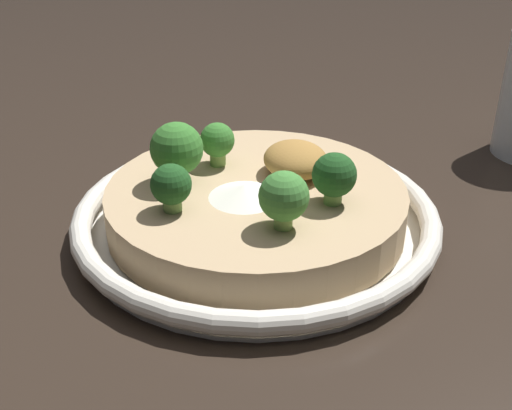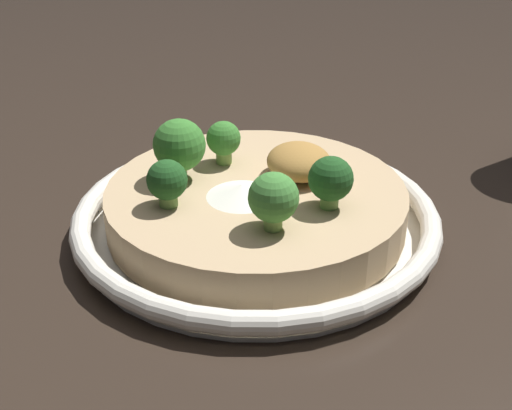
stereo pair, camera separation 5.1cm
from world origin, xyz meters
TOP-DOWN VIEW (x-y plane):
  - ground_plane at (0.00, 0.00)m, footprint 6.00×6.00m
  - risotto_bowl at (0.00, 0.00)m, footprint 0.29×0.29m
  - cheese_sprinkle at (-0.01, 0.01)m, footprint 0.05×0.05m
  - crispy_onion_garnish at (0.02, -0.04)m, footprint 0.06×0.05m
  - broccoli_front at (-0.04, -0.05)m, footprint 0.03×0.03m
  - broccoli_right at (0.05, 0.02)m, footprint 0.03×0.03m
  - broccoli_front_left at (-0.06, -0.01)m, footprint 0.04×0.04m
  - broccoli_back_right at (0.02, 0.06)m, footprint 0.04×0.04m
  - broccoli_back at (-0.02, 0.07)m, footprint 0.03×0.03m

SIDE VIEW (x-z plane):
  - ground_plane at x=0.00m, z-range 0.00..0.00m
  - risotto_bowl at x=0.00m, z-range 0.00..0.04m
  - cheese_sprinkle at x=-0.01m, z-range 0.04..0.05m
  - crispy_onion_garnish at x=0.02m, z-range 0.04..0.07m
  - broccoli_back at x=-0.02m, z-range 0.04..0.08m
  - broccoli_right at x=0.05m, z-range 0.04..0.08m
  - broccoli_front at x=-0.04m, z-range 0.04..0.08m
  - broccoli_front_left at x=-0.06m, z-range 0.04..0.08m
  - broccoli_back_right at x=0.02m, z-range 0.04..0.09m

